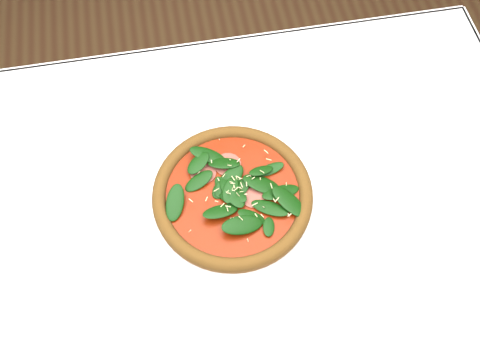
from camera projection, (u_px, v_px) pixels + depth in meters
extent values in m
plane|color=brown|center=(222.00, 328.00, 1.55)|extent=(6.00, 6.00, 0.00)
cube|color=white|center=(209.00, 233.00, 0.90)|extent=(1.20, 0.80, 0.04)
cylinder|color=#472D1C|center=(396.00, 136.00, 1.43)|extent=(0.06, 0.06, 0.71)
cube|color=white|center=(184.00, 81.00, 1.16)|extent=(1.20, 0.01, 0.22)
cylinder|color=white|center=(233.00, 199.00, 0.90)|extent=(0.31, 0.31, 0.01)
torus|color=white|center=(233.00, 198.00, 0.90)|extent=(0.31, 0.31, 0.01)
cylinder|color=brown|center=(233.00, 196.00, 0.89)|extent=(0.35, 0.35, 0.01)
torus|color=#9D6424|center=(233.00, 194.00, 0.89)|extent=(0.35, 0.35, 0.02)
cylinder|color=#8E2105|center=(233.00, 194.00, 0.89)|extent=(0.29, 0.29, 0.00)
cylinder|color=#A04E40|center=(232.00, 193.00, 0.88)|extent=(0.26, 0.26, 0.00)
ellipsoid|color=#0C3C0A|center=(232.00, 191.00, 0.88)|extent=(0.28, 0.28, 0.02)
cylinder|color=beige|center=(232.00, 190.00, 0.87)|extent=(0.26, 0.26, 0.00)
cube|color=silver|center=(37.00, 352.00, 0.78)|extent=(0.03, 0.05, 0.00)
cylinder|color=white|center=(395.00, 72.00, 1.03)|extent=(0.13, 0.13, 0.01)
torus|color=white|center=(395.00, 71.00, 1.03)|extent=(0.13, 0.13, 0.01)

